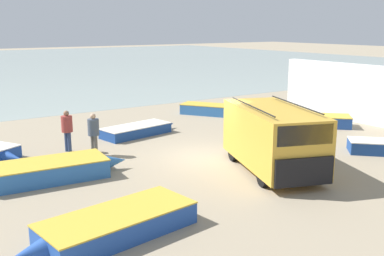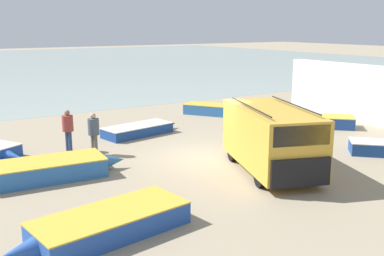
{
  "view_description": "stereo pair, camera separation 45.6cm",
  "coord_description": "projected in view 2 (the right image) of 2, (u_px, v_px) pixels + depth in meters",
  "views": [
    {
      "loc": [
        -10.42,
        -14.4,
        5.25
      ],
      "look_at": [
        -0.03,
        1.09,
        1.0
      ],
      "focal_mm": 42.0,
      "sensor_mm": 36.0,
      "label": 1
    },
    {
      "loc": [
        -10.03,
        -14.65,
        5.25
      ],
      "look_at": [
        -0.03,
        1.09,
        1.0
      ],
      "focal_mm": 42.0,
      "sensor_mm": 36.0,
      "label": 2
    }
  ],
  "objects": [
    {
      "name": "ground_plane",
      "position": [
        207.0,
        157.0,
        18.46
      ],
      "size": [
        200.0,
        200.0,
        0.0
      ],
      "primitive_type": "plane",
      "color": "gray"
    },
    {
      "name": "harbor_wall",
      "position": [
        362.0,
        94.0,
        24.72
      ],
      "size": [
        0.5,
        10.21,
        3.19
      ],
      "primitive_type": "cube",
      "color": "silver",
      "rests_on": "ground_plane"
    },
    {
      "name": "parked_van",
      "position": [
        271.0,
        137.0,
        16.32
      ],
      "size": [
        3.72,
        5.42,
        2.48
      ],
      "rotation": [
        0.0,
        0.0,
        4.36
      ],
      "color": "gold",
      "rests_on": "ground_plane"
    },
    {
      "name": "fishing_rowboat_0",
      "position": [
        50.0,
        169.0,
        15.76
      ],
      "size": [
        5.04,
        2.03,
        0.67
      ],
      "rotation": [
        0.0,
        0.0,
        6.2
      ],
      "color": "#2D66AD",
      "rests_on": "ground_plane"
    },
    {
      "name": "fishing_rowboat_1",
      "position": [
        307.0,
        121.0,
        24.01
      ],
      "size": [
        4.61,
        4.44,
        0.6
      ],
      "rotation": [
        0.0,
        0.0,
        2.38
      ],
      "color": "#234CA3",
      "rests_on": "ground_plane"
    },
    {
      "name": "fishing_rowboat_2",
      "position": [
        139.0,
        130.0,
        22.14
      ],
      "size": [
        4.3,
        2.0,
        0.5
      ],
      "rotation": [
        0.0,
        0.0,
        0.18
      ],
      "color": "navy",
      "rests_on": "ground_plane"
    },
    {
      "name": "fishing_rowboat_3",
      "position": [
        222.0,
        110.0,
        26.96
      ],
      "size": [
        3.68,
        4.7,
        0.62
      ],
      "rotation": [
        0.0,
        0.0,
        5.32
      ],
      "color": "#2D66AD",
      "rests_on": "ground_plane"
    },
    {
      "name": "fishing_rowboat_5",
      "position": [
        106.0,
        224.0,
        11.46
      ],
      "size": [
        4.98,
        2.23,
        0.6
      ],
      "rotation": [
        0.0,
        0.0,
        3.28
      ],
      "color": "#234CA3",
      "rests_on": "ground_plane"
    },
    {
      "name": "fisherman_0",
      "position": [
        68.0,
        127.0,
        19.1
      ],
      "size": [
        0.47,
        0.47,
        1.78
      ],
      "rotation": [
        0.0,
        0.0,
        0.38
      ],
      "color": "navy",
      "rests_on": "ground_plane"
    },
    {
      "name": "fisherman_1",
      "position": [
        94.0,
        130.0,
        18.51
      ],
      "size": [
        0.47,
        0.47,
        1.77
      ],
      "rotation": [
        0.0,
        0.0,
        0.32
      ],
      "color": "#5B564C",
      "rests_on": "ground_plane"
    },
    {
      "name": "fisherman_2",
      "position": [
        287.0,
        123.0,
        20.25
      ],
      "size": [
        0.43,
        0.43,
        1.62
      ],
      "rotation": [
        0.0,
        0.0,
        3.38
      ],
      "color": "navy",
      "rests_on": "ground_plane"
    }
  ]
}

